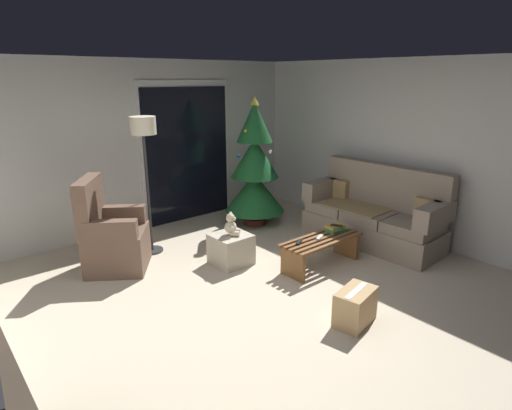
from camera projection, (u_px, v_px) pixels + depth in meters
The scene contains 17 objects.
ground_plane at pixel (270, 308), 4.26m from camera, with size 7.00×7.00×0.00m, color beige.
wall_back at pixel (131, 148), 6.13m from camera, with size 5.72×0.12×2.50m, color beige.
wall_right at pixel (428, 154), 5.66m from camera, with size 0.12×6.00×2.50m, color beige.
patio_door_frame at pixel (187, 152), 6.67m from camera, with size 1.60×0.02×2.20m, color silver.
patio_door_glass at pixel (188, 155), 6.67m from camera, with size 1.50×0.02×2.10m, color black.
couch at pixel (375, 215), 5.86m from camera, with size 0.86×1.97×1.08m.
coffee_table at pixel (321, 247), 5.13m from camera, with size 1.10×0.40×0.37m.
remote_white at pixel (320, 237), 5.09m from camera, with size 0.04×0.16×0.02m, color silver.
remote_black at pixel (299, 242), 4.94m from camera, with size 0.04×0.16×0.02m, color black.
book_stack at pixel (336, 228), 5.32m from camera, with size 0.28×0.22×0.08m.
cell_phone at pixel (337, 225), 5.29m from camera, with size 0.07×0.14×0.01m, color black.
christmas_tree at pixel (255, 170), 6.45m from camera, with size 0.93×0.93×1.97m.
armchair at pixel (112, 237), 5.03m from camera, with size 0.96×0.95×1.13m.
floor_lamp at pixel (144, 139), 5.20m from camera, with size 0.32×0.32×1.78m.
ottoman at pixel (231, 249), 5.22m from camera, with size 0.44×0.44×0.39m, color #B2A893.
teddy_bear_cream at pixel (231, 225), 5.12m from camera, with size 0.21×0.21×0.29m.
cardboard_box_taped_mid_floor at pixel (355, 307), 3.96m from camera, with size 0.48×0.35×0.34m.
Camera 1 is at (-2.55, -2.78, 2.26)m, focal length 29.41 mm.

